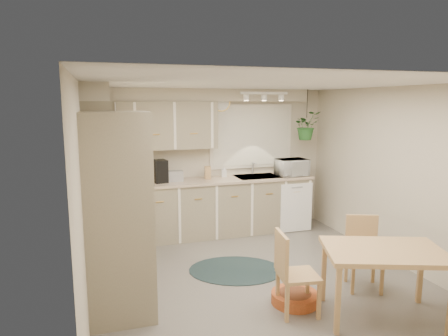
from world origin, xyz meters
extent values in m
plane|color=#646058|center=(0.00, 0.00, 0.00)|extent=(4.20, 4.20, 0.00)
plane|color=silver|center=(0.00, 0.00, 2.40)|extent=(4.20, 4.20, 0.00)
cube|color=#BBB19B|center=(0.00, 2.10, 1.20)|extent=(4.00, 0.04, 2.40)
cube|color=#BBB19B|center=(0.00, -2.10, 1.20)|extent=(4.00, 0.04, 2.40)
cube|color=#BBB19B|center=(-2.00, 0.00, 1.20)|extent=(0.04, 4.20, 2.40)
cube|color=#BBB19B|center=(2.00, 0.00, 1.20)|extent=(0.04, 4.20, 2.40)
cube|color=gray|center=(-1.70, 0.88, 0.45)|extent=(0.60, 1.85, 0.90)
cube|color=gray|center=(-0.20, 1.80, 0.45)|extent=(3.60, 0.60, 0.90)
cube|color=tan|center=(-1.69, 0.88, 0.92)|extent=(0.64, 1.89, 0.04)
cube|color=tan|center=(-0.20, 1.79, 0.92)|extent=(3.64, 0.64, 0.04)
cube|color=gray|center=(-1.68, -0.38, 1.05)|extent=(0.65, 0.65, 2.10)
cube|color=white|center=(-1.35, -0.38, 1.05)|extent=(0.02, 0.56, 0.58)
cube|color=gray|center=(-1.82, 1.00, 1.83)|extent=(0.35, 2.00, 0.75)
cube|color=gray|center=(-1.00, 1.93, 1.83)|extent=(2.00, 0.35, 0.75)
cube|color=#BBB19B|center=(-1.85, 1.00, 2.30)|extent=(0.30, 2.00, 0.20)
cube|color=#BBB19B|center=(-0.20, 1.95, 2.30)|extent=(3.60, 0.30, 0.20)
cube|color=white|center=(-1.68, 0.30, 0.94)|extent=(0.52, 0.58, 0.02)
cube|color=white|center=(-1.70, 0.30, 1.40)|extent=(0.40, 0.60, 0.14)
cube|color=white|center=(0.70, 2.07, 1.60)|extent=(1.40, 0.02, 1.00)
cube|color=silver|center=(0.70, 2.08, 1.60)|extent=(1.50, 0.02, 1.10)
cube|color=#A8AAB0|center=(0.70, 1.80, 0.90)|extent=(0.70, 0.48, 0.10)
cube|color=white|center=(1.30, 1.49, 0.42)|extent=(0.58, 0.02, 0.83)
cube|color=white|center=(0.70, 1.55, 2.33)|extent=(0.80, 0.04, 0.04)
cylinder|color=#E6BB51|center=(0.15, 2.07, 2.18)|extent=(0.30, 0.03, 0.30)
cube|color=tan|center=(0.86, -1.23, 0.37)|extent=(1.36, 1.13, 0.73)
cube|color=tan|center=(0.08, -0.89, 0.44)|extent=(0.47, 0.47, 0.88)
cube|color=tan|center=(1.09, -0.63, 0.43)|extent=(0.51, 0.51, 0.85)
ellipsoid|color=black|center=(-0.19, 0.30, 0.01)|extent=(1.47, 1.28, 0.01)
cylinder|color=#C14E26|center=(0.15, -0.71, 0.06)|extent=(0.59, 0.59, 0.12)
imported|color=white|center=(1.30, 1.70, 1.12)|extent=(0.55, 0.35, 0.35)
imported|color=white|center=(0.16, 1.95, 0.98)|extent=(0.12, 0.20, 0.09)
imported|color=#255C25|center=(1.55, 1.70, 1.74)|extent=(0.44, 0.49, 0.38)
cube|color=black|center=(-0.94, 1.80, 1.12)|extent=(0.24, 0.28, 0.36)
cube|color=#A8AAB0|center=(-0.71, 1.82, 1.02)|extent=(0.29, 0.18, 0.17)
cube|color=tan|center=(-0.15, 1.85, 1.05)|extent=(0.11, 0.11, 0.21)
camera|label=1|loc=(-1.81, -4.39, 2.19)|focal=32.00mm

